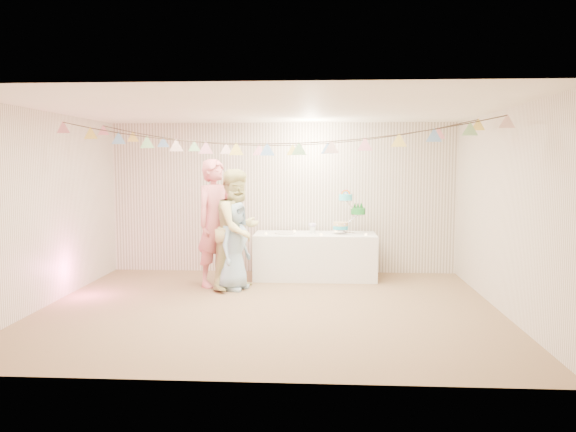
# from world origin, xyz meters

# --- Properties ---
(floor) EXTENTS (6.00, 6.00, 0.00)m
(floor) POSITION_xyz_m (0.00, 0.00, 0.00)
(floor) COLOR brown
(floor) RESTS_ON ground
(ceiling) EXTENTS (6.00, 6.00, 0.00)m
(ceiling) POSITION_xyz_m (0.00, 0.00, 2.60)
(ceiling) COLOR white
(ceiling) RESTS_ON ground
(back_wall) EXTENTS (6.00, 6.00, 0.00)m
(back_wall) POSITION_xyz_m (0.00, 2.50, 1.30)
(back_wall) COLOR silver
(back_wall) RESTS_ON ground
(front_wall) EXTENTS (6.00, 6.00, 0.00)m
(front_wall) POSITION_xyz_m (0.00, -2.50, 1.30)
(front_wall) COLOR silver
(front_wall) RESTS_ON ground
(left_wall) EXTENTS (5.00, 5.00, 0.00)m
(left_wall) POSITION_xyz_m (-3.00, 0.00, 1.30)
(left_wall) COLOR silver
(left_wall) RESTS_ON ground
(right_wall) EXTENTS (5.00, 5.00, 0.00)m
(right_wall) POSITION_xyz_m (3.00, 0.00, 1.30)
(right_wall) COLOR silver
(right_wall) RESTS_ON ground
(table) EXTENTS (2.00, 0.80, 0.75)m
(table) POSITION_xyz_m (0.58, 1.96, 0.37)
(table) COLOR white
(table) RESTS_ON floor
(cake_stand) EXTENTS (0.60, 0.35, 0.67)m
(cake_stand) POSITION_xyz_m (1.13, 2.01, 1.09)
(cake_stand) COLOR silver
(cake_stand) RESTS_ON table
(cake_bottom) EXTENTS (0.31, 0.31, 0.15)m
(cake_bottom) POSITION_xyz_m (0.98, 1.95, 0.84)
(cake_bottom) COLOR #27A3B8
(cake_bottom) RESTS_ON cake_stand
(cake_middle) EXTENTS (0.27, 0.27, 0.22)m
(cake_middle) POSITION_xyz_m (1.31, 2.10, 1.11)
(cake_middle) COLOR #1D862E
(cake_middle) RESTS_ON cake_stand
(cake_top_tier) EXTENTS (0.25, 0.25, 0.19)m
(cake_top_tier) POSITION_xyz_m (1.07, 1.98, 1.38)
(cake_top_tier) COLOR #4ADFEB
(cake_top_tier) RESTS_ON cake_stand
(platter) EXTENTS (0.34, 0.34, 0.02)m
(platter) POSITION_xyz_m (0.08, 1.91, 0.76)
(platter) COLOR white
(platter) RESTS_ON table
(posy) EXTENTS (0.15, 0.15, 0.17)m
(posy) POSITION_xyz_m (0.53, 2.01, 0.84)
(posy) COLOR white
(posy) RESTS_ON table
(person_adult_a) EXTENTS (0.82, 0.86, 1.97)m
(person_adult_a) POSITION_xyz_m (-0.95, 1.32, 0.99)
(person_adult_a) COLOR #CD6B71
(person_adult_a) RESTS_ON floor
(person_adult_b) EXTENTS (1.05, 1.12, 1.82)m
(person_adult_b) POSITION_xyz_m (-0.58, 1.12, 0.91)
(person_adult_b) COLOR #CEC37F
(person_adult_b) RESTS_ON floor
(person_child) EXTENTS (0.63, 0.77, 1.35)m
(person_child) POSITION_xyz_m (-0.63, 1.06, 0.67)
(person_child) COLOR #91B2CD
(person_child) RESTS_ON floor
(bunting_back) EXTENTS (5.60, 1.10, 0.40)m
(bunting_back) POSITION_xyz_m (0.00, 1.10, 2.35)
(bunting_back) COLOR pink
(bunting_back) RESTS_ON ceiling
(bunting_front) EXTENTS (5.60, 0.90, 0.36)m
(bunting_front) POSITION_xyz_m (0.00, -0.20, 2.32)
(bunting_front) COLOR #72A5E5
(bunting_front) RESTS_ON ceiling
(tealight_0) EXTENTS (0.04, 0.04, 0.03)m
(tealight_0) POSITION_xyz_m (-0.22, 1.81, 0.76)
(tealight_0) COLOR #FFD88C
(tealight_0) RESTS_ON table
(tealight_1) EXTENTS (0.04, 0.04, 0.03)m
(tealight_1) POSITION_xyz_m (0.23, 2.14, 0.76)
(tealight_1) COLOR #FFD88C
(tealight_1) RESTS_ON table
(tealight_2) EXTENTS (0.04, 0.04, 0.03)m
(tealight_2) POSITION_xyz_m (0.68, 1.74, 0.76)
(tealight_2) COLOR #FFD88C
(tealight_2) RESTS_ON table
(tealight_3) EXTENTS (0.04, 0.04, 0.03)m
(tealight_3) POSITION_xyz_m (0.93, 2.18, 0.76)
(tealight_3) COLOR #FFD88C
(tealight_3) RESTS_ON table
(tealight_4) EXTENTS (0.04, 0.04, 0.03)m
(tealight_4) POSITION_xyz_m (1.40, 1.78, 0.76)
(tealight_4) COLOR #FFD88C
(tealight_4) RESTS_ON table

